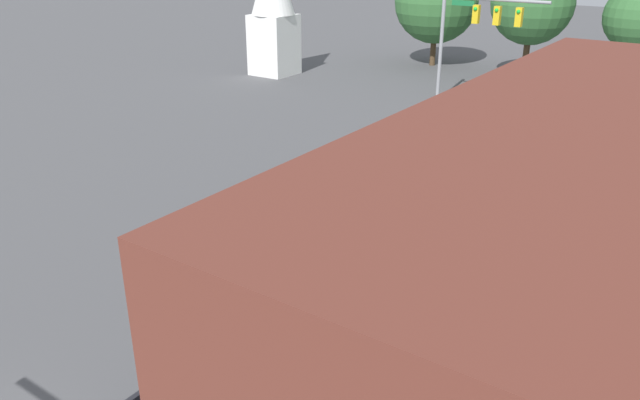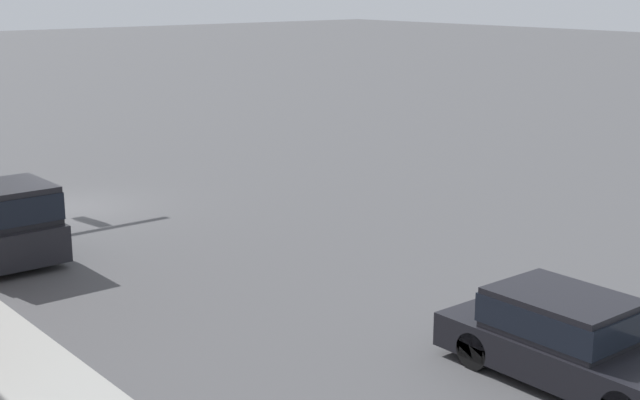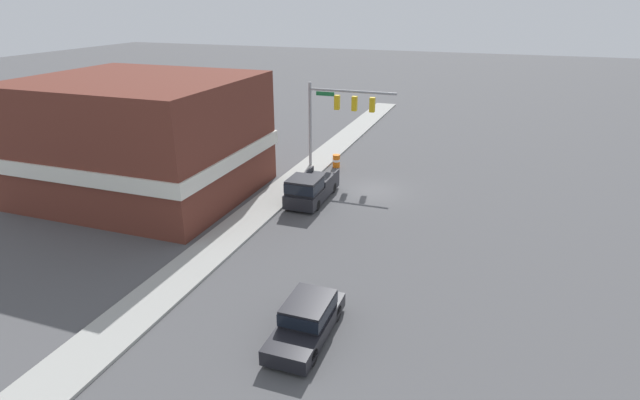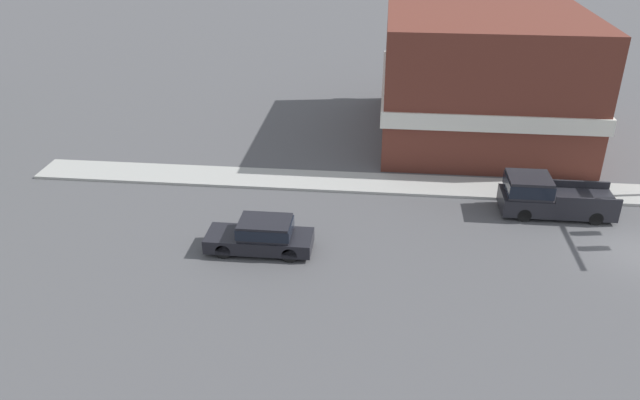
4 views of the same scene
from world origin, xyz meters
TOP-DOWN VIEW (x-y plane):
  - ground_plane at (0.00, 0.00)m, footprint 200.00×200.00m
  - sidewalk_curb at (5.70, 0.00)m, footprint 2.40×60.00m
  - car_lead at (-1.51, 16.25)m, footprint 1.78×4.61m
  - pickup_truck_parked at (3.30, 3.32)m, footprint 2.01×5.28m
  - corner_brick_building at (14.13, 5.39)m, footprint 13.76×12.06m

SIDE VIEW (x-z plane):
  - ground_plane at x=0.00m, z-range 0.00..0.00m
  - sidewalk_curb at x=5.70m, z-range 0.00..0.14m
  - car_lead at x=-1.51m, z-range 0.03..1.52m
  - pickup_truck_parked at x=3.30m, z-range -0.02..1.90m
  - corner_brick_building at x=14.13m, z-range -0.09..7.60m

